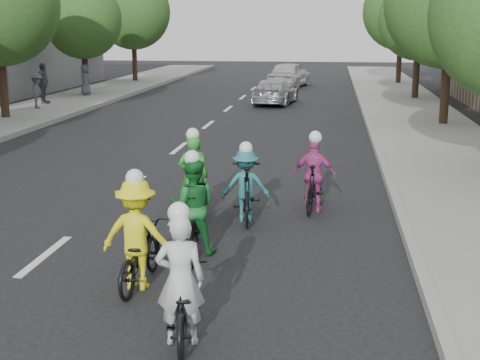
% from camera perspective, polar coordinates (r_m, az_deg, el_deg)
% --- Properties ---
extents(ground, '(120.00, 120.00, 0.00)m').
position_cam_1_polar(ground, '(11.61, -16.32, -6.24)').
color(ground, black).
rests_on(ground, ground).
extents(sidewalk_right, '(4.00, 80.00, 0.15)m').
position_cam_1_polar(sidewalk_right, '(20.57, 17.08, 2.28)').
color(sidewalk_right, gray).
rests_on(sidewalk_right, ground).
extents(curb_right, '(0.18, 80.00, 0.18)m').
position_cam_1_polar(curb_right, '(20.34, 11.66, 2.52)').
color(curb_right, '#999993').
rests_on(curb_right, ground).
extents(tree_l_4, '(4.00, 4.00, 5.97)m').
position_cam_1_polar(tree_l_4, '(36.30, -13.28, 13.15)').
color(tree_l_4, black).
rests_on(tree_l_4, ground).
extents(tree_l_5, '(4.80, 4.80, 6.93)m').
position_cam_1_polar(tree_l_5, '(44.84, -9.13, 13.97)').
color(tree_l_5, black).
rests_on(tree_l_5, ground).
extents(tree_r_1, '(4.80, 4.80, 6.93)m').
position_cam_1_polar(tree_r_1, '(25.91, 17.59, 14.26)').
color(tree_r_1, black).
rests_on(tree_r_1, ground).
extents(tree_r_2, '(4.00, 4.00, 5.97)m').
position_cam_1_polar(tree_r_2, '(34.81, 15.05, 13.07)').
color(tree_r_2, black).
rests_on(tree_r_2, ground).
extents(tree_r_3, '(4.80, 4.80, 6.93)m').
position_cam_1_polar(tree_r_3, '(43.77, 13.64, 13.80)').
color(tree_r_3, black).
rests_on(tree_r_3, ground).
extents(cyclist_0, '(0.74, 1.65, 1.79)m').
position_cam_1_polar(cyclist_0, '(13.27, -3.93, -0.51)').
color(cyclist_0, black).
rests_on(cyclist_0, ground).
extents(cyclist_1, '(0.82, 1.69, 1.75)m').
position_cam_1_polar(cyclist_1, '(8.16, -4.98, -9.88)').
color(cyclist_1, black).
rests_on(cyclist_1, ground).
extents(cyclist_2, '(0.98, 1.94, 1.58)m').
position_cam_1_polar(cyclist_2, '(12.95, 0.53, -0.78)').
color(cyclist_2, black).
rests_on(cyclist_2, ground).
extents(cyclist_3, '(0.84, 1.76, 1.75)m').
position_cam_1_polar(cyclist_3, '(11.18, -3.98, -2.90)').
color(cyclist_3, black).
rests_on(cyclist_3, ground).
extents(cyclist_4, '(1.07, 1.76, 1.77)m').
position_cam_1_polar(cyclist_4, '(9.81, -8.69, -5.43)').
color(cyclist_4, black).
rests_on(cyclist_4, ground).
extents(cyclist_5, '(0.93, 1.72, 1.67)m').
position_cam_1_polar(cyclist_5, '(13.72, 6.36, -0.12)').
color(cyclist_5, black).
rests_on(cyclist_5, ground).
extents(follow_car_lead, '(2.16, 4.33, 1.21)m').
position_cam_1_polar(follow_car_lead, '(32.33, 3.04, 7.55)').
color(follow_car_lead, '#AFAEB3').
rests_on(follow_car_lead, ground).
extents(follow_car_trail, '(2.68, 4.81, 1.55)m').
position_cam_1_polar(follow_car_trail, '(41.30, 4.25, 8.98)').
color(follow_car_trail, beige).
rests_on(follow_car_trail, ground).
extents(spectator_0, '(0.83, 1.11, 1.53)m').
position_cam_1_polar(spectator_0, '(30.72, -16.94, 7.29)').
color(spectator_0, '#555361').
rests_on(spectator_0, sidewalk_left).
extents(spectator_1, '(0.53, 1.14, 1.90)m').
position_cam_1_polar(spectator_1, '(32.43, -16.44, 7.93)').
color(spectator_1, '#535260').
rests_on(spectator_1, sidewalk_left).
extents(spectator_2, '(0.69, 0.88, 1.59)m').
position_cam_1_polar(spectator_2, '(35.97, -13.06, 8.34)').
color(spectator_2, '#545562').
rests_on(spectator_2, sidewalk_left).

